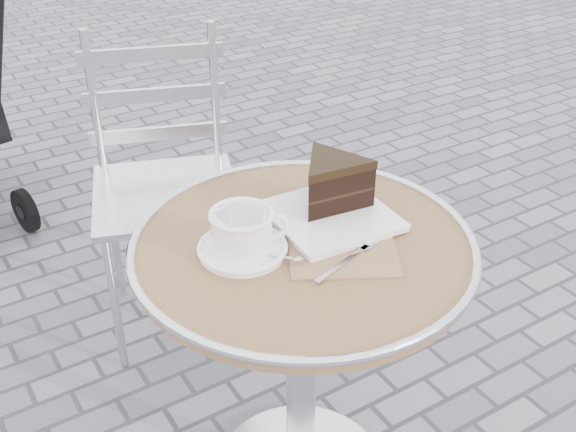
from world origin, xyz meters
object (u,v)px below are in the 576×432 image
bistro_chair (161,151)px  cake_plate_set (332,190)px  cafe_table (302,305)px  cappuccino_set (243,235)px

bistro_chair → cake_plate_set: bearing=-63.7°
cafe_table → bistro_chair: bearing=87.9°
cappuccino_set → bistro_chair: bistro_chair is taller
cafe_table → bistro_chair: size_ratio=0.79×
cafe_table → cake_plate_set: size_ratio=1.82×
cake_plate_set → bistro_chair: bistro_chair is taller
cake_plate_set → bistro_chair: bearing=99.5°
cafe_table → bistro_chair: 0.83m
cappuccino_set → cake_plate_set: bearing=24.9°
bistro_chair → cappuccino_set: bearing=-80.6°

